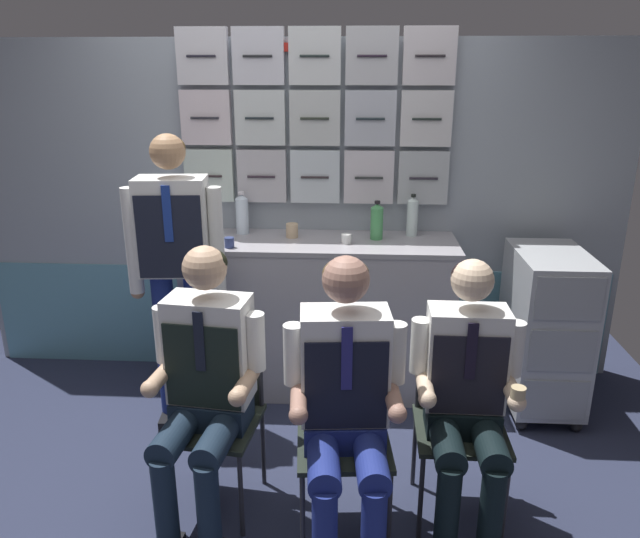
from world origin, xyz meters
name	(u,v)px	position (x,y,z in m)	size (l,w,h in m)	color
ground	(270,497)	(0.00, 0.00, -0.02)	(4.80, 4.80, 0.04)	#282D45
galley_bulkhead	(297,207)	(0.02, 1.37, 1.12)	(4.20, 0.14, 2.20)	#959FAA
galley_counter	(319,315)	(0.18, 1.09, 0.49)	(1.67, 0.53, 0.98)	#ADA9B0
service_trolley	(545,327)	(1.52, 0.91, 0.52)	(0.40, 0.65, 0.98)	black
folding_chair_left	(219,397)	(-0.23, 0.02, 0.52)	(0.45, 0.45, 0.84)	#2D2D33
crew_member_left	(204,378)	(-0.24, -0.14, 0.70)	(0.50, 0.65, 1.28)	black
folding_chair_center	(343,415)	(0.35, -0.10, 0.52)	(0.43, 0.44, 0.84)	#2D2D33
crew_member_center	(346,397)	(0.37, -0.26, 0.71)	(0.51, 0.64, 1.28)	black
folding_chair_right	(459,403)	(0.88, 0.03, 0.52)	(0.40, 0.41, 0.84)	#2D2D33
crew_member_right	(467,391)	(0.88, -0.13, 0.68)	(0.48, 0.59, 1.23)	black
crew_member_standing	(176,260)	(-0.57, 0.64, 0.99)	(0.53, 0.28, 1.66)	black
water_bottle_clear	(242,214)	(-0.31, 1.23, 1.11)	(0.08, 0.08, 0.26)	silver
water_bottle_tall	(412,216)	(0.75, 1.24, 1.10)	(0.07, 0.07, 0.26)	silver
water_bottle_blue_cap	(377,221)	(0.53, 1.14, 1.09)	(0.08, 0.08, 0.24)	#469A56
paper_cup_tan	(292,230)	(0.01, 1.15, 1.03)	(0.07, 0.07, 0.09)	tan
coffee_cup_white	(229,242)	(-0.33, 0.91, 1.01)	(0.06, 0.06, 0.06)	navy
coffee_cup_spare	(346,238)	(0.34, 1.04, 1.01)	(0.06, 0.06, 0.06)	silver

